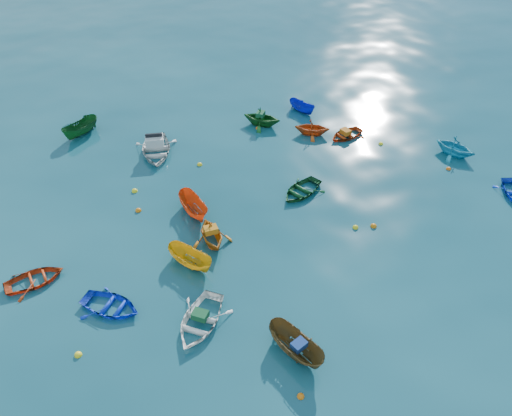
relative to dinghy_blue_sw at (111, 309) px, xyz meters
name	(u,v)px	position (x,y,z in m)	size (l,w,h in m)	color
ground	(301,266)	(9.60, -1.99, 0.00)	(160.00, 160.00, 0.00)	#093643
dinghy_blue_sw	(111,309)	(0.00, 0.00, 0.00)	(2.17, 3.04, 0.63)	#1135D6
dinghy_white_near	(200,324)	(3.41, -2.88, 0.00)	(2.49, 3.48, 0.72)	white
sampan_brown_mid	(296,353)	(6.51, -6.38, 0.00)	(1.20, 3.18, 1.23)	brown
dinghy_orange_w	(212,242)	(6.24, 1.98, 0.00)	(2.29, 2.66, 1.40)	#C16512
sampan_yellow_mid	(191,265)	(4.54, 0.88, 0.00)	(1.10, 2.92, 1.13)	gold
dinghy_green_e	(301,193)	(13.03, 3.40, 0.00)	(2.22, 3.11, 0.65)	#0F431E
dinghy_cyan_se	(453,154)	(24.70, 2.08, 0.00)	(2.41, 2.79, 1.47)	teal
dinghy_red_nw	(36,282)	(-2.91, 3.56, 0.00)	(2.08, 2.91, 0.60)	red
sampan_orange_n	(195,213)	(6.37, 4.74, 0.00)	(1.16, 3.08, 1.19)	#D74914
dinghy_green_n	(262,125)	(14.97, 11.99, 0.00)	(2.45, 2.84, 1.49)	#13551C
dinghy_red_ne	(346,137)	(19.56, 7.56, 0.00)	(1.98, 2.77, 0.57)	#B6390F
sampan_blue_far	(302,112)	(18.80, 12.34, 0.00)	(0.94, 2.50, 0.97)	#0D19A2
dinghy_orange_far	(312,134)	(17.54, 9.04, 0.00)	(2.19, 2.54, 1.33)	#B84311
sampan_green_far	(82,135)	(2.67, 17.08, 0.00)	(1.18, 3.14, 1.21)	#10471C
motorboat_white	(156,153)	(6.62, 12.11, 0.00)	(2.97, 4.16, 1.46)	silver
tarp_green_a	(200,315)	(3.49, -2.81, 0.53)	(0.72, 0.54, 0.35)	#134E2A
tarp_blue_a	(299,345)	(6.54, -6.53, 0.77)	(0.64, 0.49, 0.31)	navy
tarp_orange_a	(211,230)	(6.25, 2.03, 0.87)	(0.72, 0.55, 0.35)	orange
tarp_green_b	(261,114)	(14.91, 12.07, 0.92)	(0.71, 0.54, 0.34)	#134F2A
tarp_orange_b	(345,132)	(19.46, 7.55, 0.46)	(0.71, 0.54, 0.35)	#C66614
buoy_or_a	(301,397)	(5.57, -8.26, 0.00)	(0.31, 0.31, 0.31)	orange
buoy_ye_a	(355,228)	(14.00, -0.88, 0.00)	(0.35, 0.35, 0.35)	yellow
buoy_or_b	(373,226)	(14.99, -1.28, 0.00)	(0.37, 0.37, 0.37)	orange
buoy_ye_b	(78,355)	(-2.02, -1.87, 0.00)	(0.34, 0.34, 0.34)	yellow
buoy_or_c	(138,211)	(3.51, 6.57, 0.00)	(0.37, 0.37, 0.37)	orange
buoy_ye_c	(200,165)	(8.69, 9.30, 0.00)	(0.35, 0.35, 0.35)	yellow
buoy_or_d	(448,169)	(23.08, 0.91, 0.00)	(0.32, 0.32, 0.32)	#E95F0C
buoy_ye_d	(135,191)	(3.91, 8.54, 0.00)	(0.38, 0.38, 0.38)	yellow
buoy_or_e	(258,129)	(14.45, 11.68, 0.00)	(0.29, 0.29, 0.29)	#F0600D
buoy_ye_e	(381,144)	(21.15, 5.54, 0.00)	(0.33, 0.33, 0.33)	yellow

